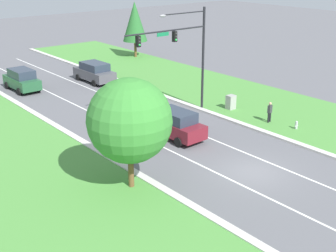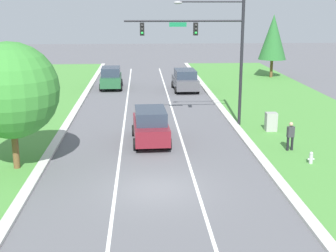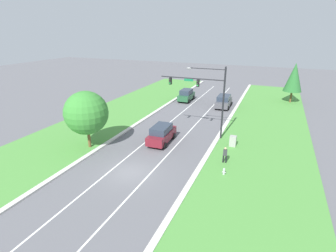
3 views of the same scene
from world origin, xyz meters
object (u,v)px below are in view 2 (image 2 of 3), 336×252
at_px(pedestrian, 290,135).
at_px(conifer_near_right_tree, 273,37).
at_px(fire_hydrant, 311,158).
at_px(oak_near_left_tree, 11,91).
at_px(traffic_signal_mast, 210,42).
at_px(forest_suv, 111,78).
at_px(utility_cabinet, 271,122).
at_px(graphite_suv, 185,80).
at_px(burgundy_suv, 151,125).

distance_m(pedestrian, conifer_near_right_tree, 27.68).
relative_size(fire_hydrant, oak_near_left_tree, 0.11).
distance_m(traffic_signal_mast, pedestrian, 8.37).
relative_size(conifer_near_right_tree, oak_near_left_tree, 1.10).
xyz_separation_m(traffic_signal_mast, fire_hydrant, (4.11, -8.12, -5.24)).
relative_size(forest_suv, pedestrian, 2.75).
height_order(traffic_signal_mast, forest_suv, traffic_signal_mast).
xyz_separation_m(utility_cabinet, pedestrian, (-0.08, -4.16, 0.30)).
relative_size(utility_cabinet, conifer_near_right_tree, 0.18).
height_order(graphite_suv, burgundy_suv, burgundy_suv).
xyz_separation_m(traffic_signal_mast, conifer_near_right_tree, (10.05, 20.83, -1.10)).
distance_m(forest_suv, burgundy_suv, 18.97).
relative_size(utility_cabinet, oak_near_left_tree, 0.20).
bearing_deg(graphite_suv, pedestrian, -79.70).
xyz_separation_m(forest_suv, utility_cabinet, (11.13, -16.75, -0.43)).
distance_m(graphite_suv, burgundy_suv, 17.52).
distance_m(traffic_signal_mast, conifer_near_right_tree, 23.16).
height_order(burgundy_suv, oak_near_left_tree, oak_near_left_tree).
distance_m(burgundy_suv, pedestrian, 7.98).
xyz_separation_m(graphite_suv, utility_cabinet, (4.07, -15.22, -0.39)).
distance_m(burgundy_suv, oak_near_left_tree, 8.49).
xyz_separation_m(traffic_signal_mast, burgundy_suv, (-3.93, -3.63, -4.54)).
relative_size(forest_suv, utility_cabinet, 3.67).
height_order(traffic_signal_mast, fire_hydrant, traffic_signal_mast).
height_order(burgundy_suv, utility_cabinet, burgundy_suv).
xyz_separation_m(burgundy_suv, fire_hydrant, (8.04, -4.50, -0.70)).
bearing_deg(traffic_signal_mast, conifer_near_right_tree, 64.24).
bearing_deg(burgundy_suv, utility_cabinet, 11.69).
xyz_separation_m(traffic_signal_mast, forest_suv, (-7.33, 15.03, -4.52)).
height_order(forest_suv, fire_hydrant, forest_suv).
xyz_separation_m(graphite_suv, forest_suv, (-7.06, 1.53, 0.04)).
distance_m(forest_suv, oak_near_left_tree, 23.37).
bearing_deg(conifer_near_right_tree, graphite_suv, -144.63).
bearing_deg(oak_near_left_tree, forest_suv, 81.77).
distance_m(fire_hydrant, oak_near_left_tree, 15.20).
bearing_deg(fire_hydrant, pedestrian, 99.76).
distance_m(traffic_signal_mast, fire_hydrant, 10.51).
bearing_deg(forest_suv, graphite_suv, -13.25).
bearing_deg(burgundy_suv, pedestrian, -18.59).
xyz_separation_m(forest_suv, pedestrian, (11.06, -20.91, -0.13)).
xyz_separation_m(utility_cabinet, fire_hydrant, (0.31, -6.41, -0.29)).
relative_size(graphite_suv, conifer_near_right_tree, 0.74).
bearing_deg(utility_cabinet, forest_suv, 123.61).
bearing_deg(utility_cabinet, oak_near_left_tree, -156.78).
xyz_separation_m(graphite_suv, oak_near_left_tree, (-10.38, -21.42, 2.94)).
bearing_deg(oak_near_left_tree, conifer_near_right_tree, 54.24).
xyz_separation_m(burgundy_suv, pedestrian, (7.65, -2.25, -0.11)).
bearing_deg(pedestrian, oak_near_left_tree, -2.47).
height_order(traffic_signal_mast, oak_near_left_tree, traffic_signal_mast).
distance_m(graphite_suv, forest_suv, 7.22).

